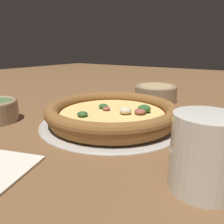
{
  "coord_description": "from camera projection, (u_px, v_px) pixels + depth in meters",
  "views": [
    {
      "loc": [
        0.4,
        0.27,
        0.17
      ],
      "look_at": [
        0.0,
        0.0,
        0.03
      ],
      "focal_mm": 35.0,
      "sensor_mm": 36.0,
      "label": 1
    }
  ],
  "objects": [
    {
      "name": "drinking_cup",
      "position": [
        204.0,
        153.0,
        0.26
      ],
      "size": [
        0.08,
        0.08,
        0.1
      ],
      "color": "silver",
      "rests_on": "ground_plane"
    },
    {
      "name": "ground_plane",
      "position": [
        112.0,
        123.0,
        0.51
      ],
      "size": [
        3.0,
        3.0,
        0.0
      ],
      "primitive_type": "plane",
      "color": "brown"
    },
    {
      "name": "pizza_tray",
      "position": [
        112.0,
        121.0,
        0.51
      ],
      "size": [
        0.33,
        0.33,
        0.01
      ],
      "color": "#B7B2A8",
      "rests_on": "ground_plane"
    },
    {
      "name": "pizza",
      "position": [
        112.0,
        112.0,
        0.5
      ],
      "size": [
        0.3,
        0.3,
        0.04
      ],
      "color": "#BC7F42",
      "rests_on": "pizza_tray"
    },
    {
      "name": "bowl_near",
      "position": [
        156.0,
        92.0,
        0.71
      ],
      "size": [
        0.13,
        0.13,
        0.05
      ],
      "color": "#9E8466",
      "rests_on": "ground_plane"
    }
  ]
}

